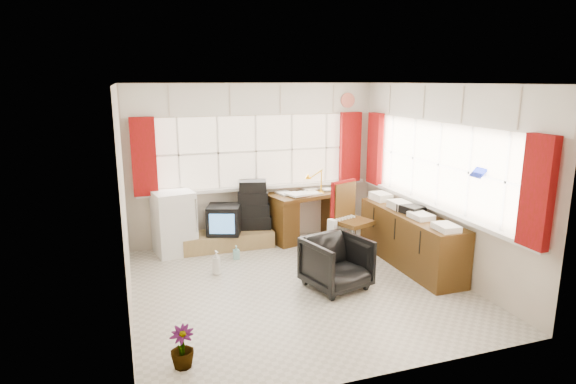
{
  "coord_description": "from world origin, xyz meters",
  "views": [
    {
      "loc": [
        -1.93,
        -5.3,
        2.53
      ],
      "look_at": [
        0.05,
        0.55,
        1.1
      ],
      "focal_mm": 30.0,
      "sensor_mm": 36.0,
      "label": 1
    }
  ],
  "objects_px": {
    "desk_lamp": "(321,177)",
    "mini_fridge": "(174,222)",
    "tv_bench": "(227,240)",
    "office_chair": "(336,263)",
    "task_chair": "(348,217)",
    "crt_tv": "(224,220)",
    "desk": "(308,212)",
    "radiator": "(342,240)",
    "credenza": "(410,238)"
  },
  "relations": [
    {
      "from": "desk_lamp",
      "to": "mini_fridge",
      "type": "bearing_deg",
      "value": 177.79
    },
    {
      "from": "mini_fridge",
      "to": "tv_bench",
      "type": "bearing_deg",
      "value": -1.94
    },
    {
      "from": "office_chair",
      "to": "tv_bench",
      "type": "bearing_deg",
      "value": 102.42
    },
    {
      "from": "task_chair",
      "to": "crt_tv",
      "type": "bearing_deg",
      "value": 152.86
    },
    {
      "from": "desk",
      "to": "desk_lamp",
      "type": "height_order",
      "value": "desk_lamp"
    },
    {
      "from": "radiator",
      "to": "crt_tv",
      "type": "height_order",
      "value": "crt_tv"
    },
    {
      "from": "desk",
      "to": "radiator",
      "type": "xyz_separation_m",
      "value": [
        0.17,
        -0.99,
        -0.18
      ]
    },
    {
      "from": "desk_lamp",
      "to": "credenza",
      "type": "height_order",
      "value": "desk_lamp"
    },
    {
      "from": "desk",
      "to": "credenza",
      "type": "xyz_separation_m",
      "value": [
        0.91,
        -1.6,
        -0.03
      ]
    },
    {
      "from": "office_chair",
      "to": "crt_tv",
      "type": "distance_m",
      "value": 2.12
    },
    {
      "from": "desk_lamp",
      "to": "credenza",
      "type": "relative_size",
      "value": 0.2
    },
    {
      "from": "desk",
      "to": "credenza",
      "type": "bearing_deg",
      "value": -60.29
    },
    {
      "from": "tv_bench",
      "to": "office_chair",
      "type": "bearing_deg",
      "value": -62.56
    },
    {
      "from": "desk",
      "to": "crt_tv",
      "type": "xyz_separation_m",
      "value": [
        -1.42,
        -0.13,
        0.04
      ]
    },
    {
      "from": "task_chair",
      "to": "radiator",
      "type": "bearing_deg",
      "value": -178.98
    },
    {
      "from": "task_chair",
      "to": "office_chair",
      "type": "relative_size",
      "value": 1.56
    },
    {
      "from": "mini_fridge",
      "to": "task_chair",
      "type": "bearing_deg",
      "value": -21.25
    },
    {
      "from": "desk",
      "to": "crt_tv",
      "type": "height_order",
      "value": "desk"
    },
    {
      "from": "desk",
      "to": "credenza",
      "type": "relative_size",
      "value": 0.72
    },
    {
      "from": "credenza",
      "to": "mini_fridge",
      "type": "xyz_separation_m",
      "value": [
        -3.07,
        1.55,
        0.08
      ]
    },
    {
      "from": "office_chair",
      "to": "task_chair",
      "type": "bearing_deg",
      "value": 42.7
    },
    {
      "from": "desk_lamp",
      "to": "task_chair",
      "type": "distance_m",
      "value": 0.96
    },
    {
      "from": "credenza",
      "to": "radiator",
      "type": "bearing_deg",
      "value": 140.64
    },
    {
      "from": "credenza",
      "to": "tv_bench",
      "type": "xyz_separation_m",
      "value": [
        -2.28,
        1.52,
        -0.27
      ]
    },
    {
      "from": "mini_fridge",
      "to": "office_chair",
      "type": "bearing_deg",
      "value": -47.34
    },
    {
      "from": "desk_lamp",
      "to": "crt_tv",
      "type": "bearing_deg",
      "value": 179.68
    },
    {
      "from": "radiator",
      "to": "office_chair",
      "type": "bearing_deg",
      "value": -118.88
    },
    {
      "from": "radiator",
      "to": "crt_tv",
      "type": "relative_size",
      "value": 0.98
    },
    {
      "from": "desk_lamp",
      "to": "radiator",
      "type": "xyz_separation_m",
      "value": [
        -0.0,
        -0.85,
        -0.79
      ]
    },
    {
      "from": "crt_tv",
      "to": "desk",
      "type": "bearing_deg",
      "value": 5.41
    },
    {
      "from": "desk",
      "to": "mini_fridge",
      "type": "bearing_deg",
      "value": -178.59
    },
    {
      "from": "tv_bench",
      "to": "radiator",
      "type": "bearing_deg",
      "value": -30.65
    },
    {
      "from": "radiator",
      "to": "mini_fridge",
      "type": "height_order",
      "value": "mini_fridge"
    },
    {
      "from": "tv_bench",
      "to": "desk",
      "type": "bearing_deg",
      "value": 3.35
    },
    {
      "from": "desk_lamp",
      "to": "task_chair",
      "type": "height_order",
      "value": "desk_lamp"
    },
    {
      "from": "office_chair",
      "to": "credenza",
      "type": "xyz_separation_m",
      "value": [
        1.29,
        0.38,
        0.07
      ]
    },
    {
      "from": "desk",
      "to": "office_chair",
      "type": "distance_m",
      "value": 2.02
    },
    {
      "from": "desk_lamp",
      "to": "mini_fridge",
      "type": "distance_m",
      "value": 2.39
    },
    {
      "from": "task_chair",
      "to": "crt_tv",
      "type": "distance_m",
      "value": 1.87
    },
    {
      "from": "credenza",
      "to": "crt_tv",
      "type": "bearing_deg",
      "value": 147.82
    },
    {
      "from": "credenza",
      "to": "office_chair",
      "type": "bearing_deg",
      "value": -163.59
    },
    {
      "from": "credenza",
      "to": "mini_fridge",
      "type": "height_order",
      "value": "mini_fridge"
    },
    {
      "from": "radiator",
      "to": "desk_lamp",
      "type": "bearing_deg",
      "value": 89.89
    },
    {
      "from": "desk_lamp",
      "to": "mini_fridge",
      "type": "xyz_separation_m",
      "value": [
        -2.32,
        0.09,
        -0.56
      ]
    },
    {
      "from": "desk",
      "to": "office_chair",
      "type": "bearing_deg",
      "value": -100.84
    },
    {
      "from": "credenza",
      "to": "mini_fridge",
      "type": "distance_m",
      "value": 3.44
    },
    {
      "from": "radiator",
      "to": "tv_bench",
      "type": "xyz_separation_m",
      "value": [
        -1.53,
        0.91,
        -0.12
      ]
    },
    {
      "from": "crt_tv",
      "to": "mini_fridge",
      "type": "bearing_deg",
      "value": 173.73
    },
    {
      "from": "radiator",
      "to": "crt_tv",
      "type": "distance_m",
      "value": 1.81
    },
    {
      "from": "desk_lamp",
      "to": "task_chair",
      "type": "bearing_deg",
      "value": -84.68
    }
  ]
}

